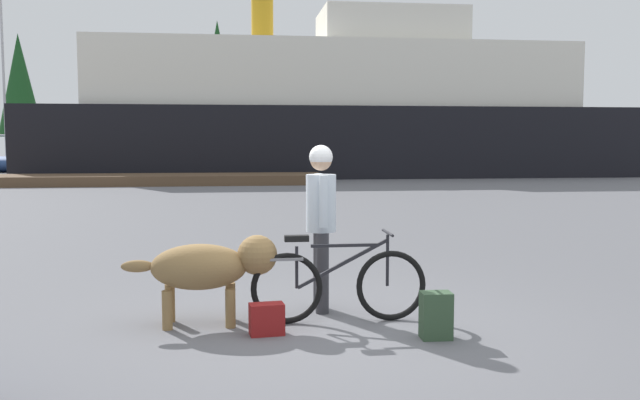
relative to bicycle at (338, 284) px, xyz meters
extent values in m
plane|color=slate|center=(-0.13, -0.15, -0.39)|extent=(160.00, 160.00, 0.00)
torus|color=black|center=(0.54, 0.00, -0.03)|extent=(0.72, 0.06, 0.72)
torus|color=black|center=(-0.51, 0.00, -0.03)|extent=(0.72, 0.06, 0.72)
cube|color=black|center=(0.06, 0.00, 0.39)|extent=(0.68, 0.03, 0.03)
cube|color=black|center=(0.04, 0.00, 0.21)|extent=(0.91, 0.03, 0.49)
cylinder|color=black|center=(-0.41, 0.00, 0.18)|extent=(0.03, 0.03, 0.42)
cylinder|color=black|center=(0.50, 0.00, 0.23)|extent=(0.03, 0.03, 0.52)
cube|color=black|center=(-0.41, 0.00, 0.47)|extent=(0.24, 0.10, 0.06)
cylinder|color=black|center=(0.50, 0.00, 0.51)|extent=(0.03, 0.44, 0.03)
cube|color=slate|center=(-0.53, 0.00, 0.27)|extent=(0.36, 0.14, 0.02)
cylinder|color=#333338|center=(-0.11, 0.60, 0.04)|extent=(0.14, 0.14, 0.86)
cylinder|color=#333338|center=(-0.11, 0.38, 0.04)|extent=(0.14, 0.14, 0.86)
cylinder|color=silver|center=(-0.11, 0.49, 0.77)|extent=(0.32, 0.32, 0.61)
cylinder|color=silver|center=(-0.11, 0.71, 0.81)|extent=(0.09, 0.09, 0.54)
cylinder|color=silver|center=(-0.11, 0.27, 0.81)|extent=(0.09, 0.09, 0.54)
sphere|color=tan|center=(-0.11, 0.49, 1.23)|extent=(0.23, 0.23, 0.23)
sphere|color=white|center=(-0.11, 0.49, 1.26)|extent=(0.25, 0.25, 0.25)
ellipsoid|color=olive|center=(-1.37, 0.08, 0.19)|extent=(0.94, 0.53, 0.45)
sphere|color=olive|center=(-0.80, 0.08, 0.30)|extent=(0.40, 0.40, 0.40)
ellipsoid|color=olive|center=(-1.97, 0.08, 0.21)|extent=(0.32, 0.12, 0.12)
cylinder|color=olive|center=(-1.07, 0.23, -0.20)|extent=(0.10, 0.10, 0.38)
cylinder|color=olive|center=(-1.07, -0.06, -0.20)|extent=(0.10, 0.10, 0.38)
cylinder|color=olive|center=(-1.68, 0.23, -0.20)|extent=(0.10, 0.10, 0.38)
cylinder|color=olive|center=(-1.68, -0.06, -0.20)|extent=(0.10, 0.10, 0.38)
cube|color=#334C33|center=(0.81, -0.67, -0.17)|extent=(0.29, 0.21, 0.43)
cube|color=maroon|center=(-0.73, -0.35, -0.24)|extent=(0.34, 0.22, 0.30)
cube|color=brown|center=(-6.59, 22.13, -0.19)|extent=(18.50, 2.95, 0.40)
cube|color=black|center=(4.04, 28.42, 1.32)|extent=(29.83, 7.80, 3.41)
cube|color=silver|center=(4.04, 28.42, 4.62)|extent=(23.87, 6.55, 3.20)
cube|color=silver|center=(7.02, 28.42, 7.12)|extent=(7.16, 4.68, 1.80)
cylinder|color=#BF8C19|center=(0.46, 28.42, 7.42)|extent=(1.10, 1.10, 2.40)
ellipsoid|color=navy|center=(-13.90, 34.21, 0.06)|extent=(7.45, 2.09, 0.90)
cylinder|color=#B2B2B7|center=(-13.90, 34.21, 4.92)|extent=(0.14, 0.14, 8.81)
cylinder|color=#4C331E|center=(-16.36, 45.43, 0.65)|extent=(0.38, 0.38, 2.07)
cone|color=#19471E|center=(-16.36, 45.43, 5.39)|extent=(3.14, 3.14, 7.40)
cylinder|color=#4C331E|center=(-2.20, 46.41, 0.92)|extent=(0.44, 0.44, 2.61)
cone|color=#19471E|center=(-2.20, 46.41, 6.35)|extent=(3.22, 3.22, 8.26)
cylinder|color=#4C331E|center=(10.17, 45.58, 1.12)|extent=(0.39, 0.39, 3.02)
cone|color=#19471E|center=(10.17, 45.58, 7.32)|extent=(4.32, 4.32, 9.38)
cylinder|color=#4C331E|center=(-5.15, 49.93, 1.07)|extent=(0.46, 0.46, 2.91)
cone|color=#19471E|center=(-5.15, 49.93, 5.55)|extent=(3.59, 3.59, 6.06)
camera|label=1|loc=(-1.02, -6.65, 1.44)|focal=38.31mm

